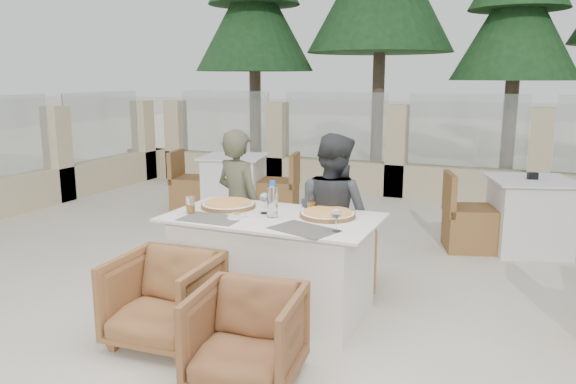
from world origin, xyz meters
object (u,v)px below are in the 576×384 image
at_px(water_bottle, 272,199).
at_px(beer_glass_right, 312,202).
at_px(pizza_right, 328,213).
at_px(diner_left, 239,206).
at_px(pizza_left, 228,204).
at_px(olive_dish, 237,216).
at_px(armchair_near_right, 246,337).
at_px(diner_right, 332,217).
at_px(bg_table_b, 529,215).
at_px(armchair_far_right, 335,253).
at_px(wine_glass_corner, 336,219).
at_px(armchair_far_left, 238,250).
at_px(dining_table, 273,264).
at_px(beer_glass_left, 190,205).
at_px(armchair_near_left, 164,299).
at_px(wine_glass_centre, 264,202).
at_px(bg_table_a, 234,184).

bearing_deg(water_bottle, beer_glass_right, 58.94).
bearing_deg(pizza_right, diner_left, 157.33).
distance_m(pizza_left, pizza_right, 0.85).
xyz_separation_m(pizza_left, olive_dish, (0.24, -0.30, -0.01)).
bearing_deg(armchair_near_right, diner_left, 112.21).
bearing_deg(diner_right, bg_table_b, -109.29).
height_order(water_bottle, armchair_far_right, water_bottle).
distance_m(wine_glass_corner, beer_glass_right, 0.64).
distance_m(water_bottle, armchair_far_left, 1.04).
distance_m(dining_table, diner_left, 0.85).
height_order(beer_glass_left, armchair_near_right, beer_glass_left).
distance_m(armchair_near_right, diner_left, 1.83).
xyz_separation_m(pizza_right, diner_right, (-0.07, 0.33, -0.11)).
height_order(olive_dish, armchair_near_left, olive_dish).
bearing_deg(beer_glass_left, dining_table, 15.66).
relative_size(pizza_right, diner_left, 0.31).
bearing_deg(bg_table_b, diner_left, -158.92).
bearing_deg(wine_glass_corner, beer_glass_left, 177.43).
distance_m(diner_left, diner_right, 0.91).
relative_size(olive_dish, armchair_near_right, 0.17).
xyz_separation_m(armchair_near_right, diner_left, (-0.88, 1.56, 0.39)).
bearing_deg(beer_glass_left, wine_glass_centre, 22.98).
relative_size(diner_right, bg_table_a, 0.84).
relative_size(wine_glass_corner, diner_right, 0.13).
height_order(olive_dish, bg_table_a, olive_dish).
bearing_deg(armchair_far_right, diner_right, 82.73).
height_order(dining_table, wine_glass_centre, wine_glass_centre).
bearing_deg(olive_dish, bg_table_b, 52.66).
bearing_deg(water_bottle, diner_right, 58.47).
height_order(armchair_near_right, diner_left, diner_left).
relative_size(water_bottle, wine_glass_centre, 1.52).
bearing_deg(armchair_far_right, diner_left, -8.81).
relative_size(armchair_far_right, armchair_near_left, 1.01).
bearing_deg(olive_dish, diner_left, 117.31).
xyz_separation_m(pizza_right, bg_table_b, (1.42, 2.35, -0.41)).
height_order(pizza_left, bg_table_b, pizza_left).
xyz_separation_m(armchair_far_right, bg_table_a, (-2.15, 2.13, 0.07)).
height_order(pizza_right, wine_glass_centre, wine_glass_centre).
distance_m(wine_glass_centre, wine_glass_corner, 0.73).
relative_size(dining_table, water_bottle, 5.72).
distance_m(olive_dish, bg_table_a, 3.44).
distance_m(beer_glass_right, armchair_far_right, 0.67).
relative_size(diner_left, bg_table_b, 0.83).
xyz_separation_m(armchair_near_left, armchair_near_right, (0.76, -0.25, -0.02)).
height_order(olive_dish, armchair_near_right, olive_dish).
height_order(pizza_right, diner_right, diner_right).
distance_m(beer_glass_left, armchair_near_right, 1.35).
xyz_separation_m(wine_glass_corner, armchair_far_left, (-1.18, 0.76, -0.59)).
height_order(pizza_right, bg_table_a, pizza_right).
height_order(pizza_left, beer_glass_right, beer_glass_right).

